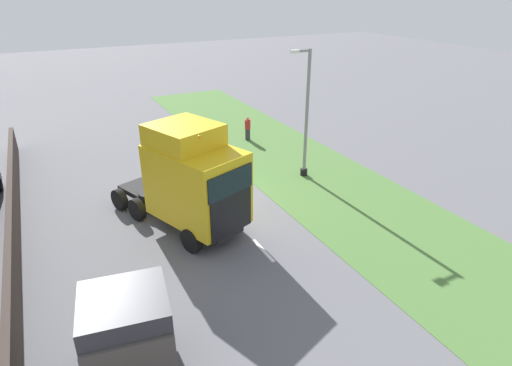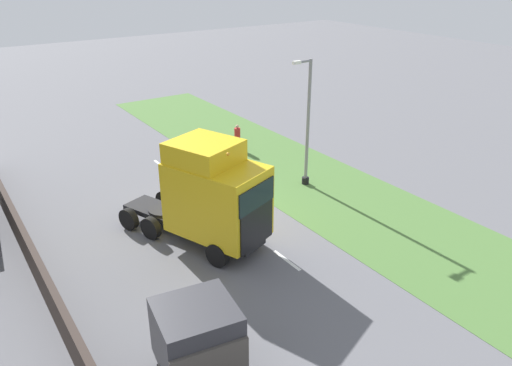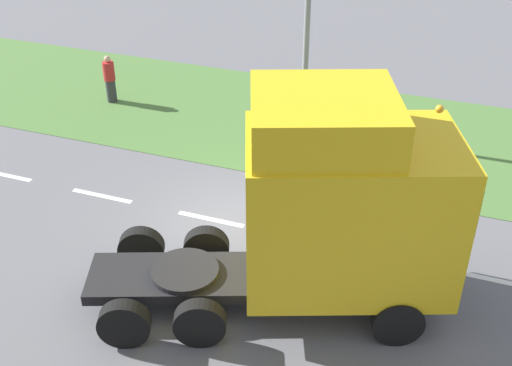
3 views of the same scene
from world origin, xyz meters
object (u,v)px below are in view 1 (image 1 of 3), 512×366
flatbed_truck (129,346)px  lorry_cab (192,180)px  pedestrian (248,129)px  lamp_post (305,122)px

flatbed_truck → lorry_cab: bearing=67.1°
lorry_cab → pedestrian: (-7.32, -9.66, -1.59)m
lorry_cab → lamp_post: bearing=179.8°
flatbed_truck → pedestrian: (-11.54, -16.53, -0.53)m
flatbed_truck → lamp_post: lamp_post is taller
flatbed_truck → pedestrian: bearing=63.8°
lorry_cab → lamp_post: lamp_post is taller
lamp_post → pedestrian: lamp_post is taller
pedestrian → lamp_post: bearing=91.0°
lorry_cab → pedestrian: size_ratio=4.54×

